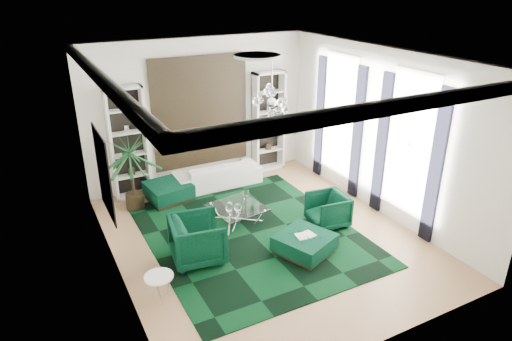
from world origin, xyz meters
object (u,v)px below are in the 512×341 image
armchair_left (198,239)px  ottoman_front (305,244)px  sofa (217,174)px  coffee_table (237,214)px  palm (131,163)px  armchair_right (328,210)px  ottoman_side (169,192)px  side_table (160,288)px

armchair_left → ottoman_front: 2.14m
sofa → coffee_table: 2.07m
coffee_table → palm: size_ratio=0.48×
palm → armchair_left: bearing=-78.4°
armchair_right → ottoman_front: (-1.08, -0.72, -0.17)m
coffee_table → palm: bearing=137.1°
coffee_table → ottoman_side: size_ratio=1.11×
sofa → armchair_right: armchair_right is taller
armchair_right → coffee_table: size_ratio=0.74×
coffee_table → ottoman_side: ottoman_side is taller
coffee_table → ottoman_front: bearing=-69.7°
armchair_left → coffee_table: bearing=-45.1°
ottoman_side → palm: bearing=-176.3°
armchair_left → palm: size_ratio=0.43×
armchair_right → coffee_table: armchair_right is taller
armchair_left → coffee_table: size_ratio=0.90×
sofa → coffee_table: bearing=79.4°
armchair_left → ottoman_front: size_ratio=1.01×
ottoman_front → side_table: size_ratio=2.00×
sofa → ottoman_front: size_ratio=2.30×
armchair_right → ottoman_side: (-2.76, 2.84, -0.15)m
sofa → armchair_left: (-1.71, -3.02, 0.12)m
armchair_left → armchair_right: bearing=-82.9°
ottoman_front → side_table: bearing=-178.8°
armchair_left → side_table: bearing=137.7°
armchair_left → side_table: size_ratio=2.02×
coffee_table → side_table: 2.96m
sofa → side_table: bearing=55.0°
armchair_left → ottoman_side: size_ratio=1.00×
sofa → armchair_left: 3.47m
armchair_right → ottoman_front: armchair_right is taller
armchair_right → armchair_left: bearing=-84.3°
side_table → armchair_right: bearing=10.9°
armchair_left → side_table: (-1.02, -0.84, -0.22)m
coffee_table → palm: 2.74m
armchair_right → palm: 4.63m
ottoman_front → palm: bearing=125.8°
armchair_left → palm: 2.87m
armchair_left → armchair_right: size_ratio=1.23×
armchair_right → palm: palm is taller
sofa → side_table: 4.72m
armchair_left → ottoman_side: (0.29, 2.78, -0.23)m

